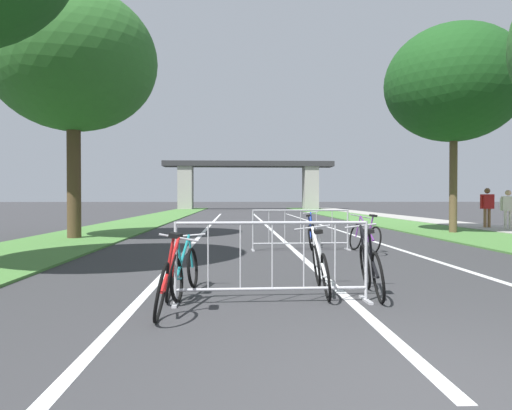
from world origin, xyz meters
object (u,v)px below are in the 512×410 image
(bicycle_blue_2, at_px, (312,235))
(bicycle_purple_5, at_px, (365,237))
(tree_left_pine_near, at_px, (73,61))
(bicycle_red_1, at_px, (168,280))
(crowd_barrier_nearest, at_px, (272,262))
(pedestrian_waiting, at_px, (487,204))
(tree_right_oak_near, at_px, (454,84))
(crowd_barrier_second, at_px, (301,230))
(bicycle_white_0, at_px, (320,267))
(pedestrian_pushing_bike, at_px, (508,206))
(bicycle_black_3, at_px, (371,268))
(bicycle_teal_4, at_px, (185,270))

(bicycle_blue_2, height_order, bicycle_purple_5, bicycle_blue_2)
(tree_left_pine_near, bearing_deg, bicycle_red_1, -65.62)
(crowd_barrier_nearest, distance_m, pedestrian_waiting, 17.02)
(tree_right_oak_near, bearing_deg, pedestrian_waiting, 41.63)
(bicycle_red_1, bearing_deg, tree_right_oak_near, 51.06)
(crowd_barrier_nearest, xyz_separation_m, bicycle_red_1, (-1.27, -0.44, -0.15))
(bicycle_purple_5, bearing_deg, crowd_barrier_second, 150.55)
(crowd_barrier_nearest, distance_m, bicycle_blue_2, 6.58)
(bicycle_white_0, bearing_deg, tree_left_pine_near, 129.74)
(pedestrian_pushing_bike, bearing_deg, crowd_barrier_second, 48.95)
(bicycle_black_3, bearing_deg, bicycle_red_1, -157.11)
(crowd_barrier_second, xyz_separation_m, pedestrian_pushing_bike, (9.35, 6.43, 0.49))
(bicycle_red_1, relative_size, pedestrian_waiting, 0.92)
(tree_left_pine_near, distance_m, bicycle_teal_4, 11.34)
(crowd_barrier_second, bearing_deg, tree_left_pine_near, 153.23)
(bicycle_purple_5, bearing_deg, tree_right_oak_near, 39.01)
(crowd_barrier_second, bearing_deg, bicycle_blue_2, 52.51)
(tree_right_oak_near, relative_size, pedestrian_pushing_bike, 4.69)
(crowd_barrier_nearest, relative_size, bicycle_purple_5, 1.51)
(bicycle_blue_2, distance_m, pedestrian_pushing_bike, 10.79)
(tree_right_oak_near, height_order, bicycle_blue_2, tree_right_oak_near)
(pedestrian_pushing_bike, relative_size, pedestrian_waiting, 0.94)
(bicycle_blue_2, relative_size, bicycle_teal_4, 1.06)
(crowd_barrier_nearest, xyz_separation_m, bicycle_teal_4, (-1.18, 0.56, -0.18))
(tree_left_pine_near, relative_size, pedestrian_waiting, 4.57)
(bicycle_teal_4, bearing_deg, crowd_barrier_nearest, -18.73)
(crowd_barrier_nearest, distance_m, bicycle_white_0, 0.93)
(bicycle_white_0, bearing_deg, bicycle_red_1, -149.88)
(tree_right_oak_near, relative_size, bicycle_blue_2, 4.55)
(tree_left_pine_near, xyz_separation_m, bicycle_blue_2, (7.31, -3.01, -5.42))
(bicycle_blue_2, height_order, pedestrian_pushing_bike, pedestrian_pushing_bike)
(crowd_barrier_second, bearing_deg, crowd_barrier_nearest, -101.50)
(bicycle_teal_4, bearing_deg, bicycle_blue_2, 71.24)
(tree_right_oak_near, xyz_separation_m, bicycle_blue_2, (-6.16, -4.80, -5.27))
(bicycle_white_0, bearing_deg, pedestrian_waiting, 57.01)
(bicycle_black_3, bearing_deg, crowd_barrier_second, 98.05)
(pedestrian_pushing_bike, xyz_separation_m, pedestrian_waiting, (-0.21, 1.17, 0.07))
(bicycle_black_3, distance_m, pedestrian_waiting, 15.91)
(pedestrian_pushing_bike, distance_m, pedestrian_waiting, 1.19)
(bicycle_white_0, relative_size, pedestrian_waiting, 0.97)
(crowd_barrier_second, distance_m, bicycle_purple_5, 1.62)
(bicycle_blue_2, bearing_deg, bicycle_purple_5, -27.51)
(crowd_barrier_nearest, distance_m, bicycle_purple_5, 6.03)
(bicycle_white_0, distance_m, bicycle_teal_4, 1.91)
(tree_right_oak_near, relative_size, pedestrian_waiting, 4.41)
(bicycle_purple_5, xyz_separation_m, pedestrian_pushing_bike, (7.83, 6.96, 0.63))
(bicycle_white_0, relative_size, bicycle_red_1, 1.06)
(bicycle_red_1, distance_m, pedestrian_waiting, 18.16)
(crowd_barrier_nearest, distance_m, bicycle_black_3, 1.44)
(tree_left_pine_near, height_order, bicycle_purple_5, tree_left_pine_near)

